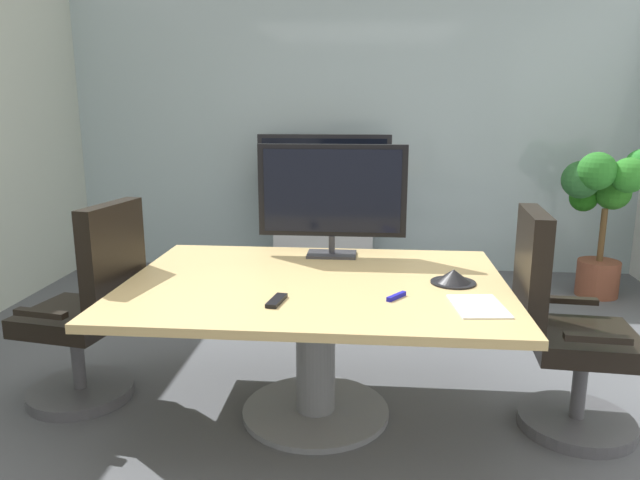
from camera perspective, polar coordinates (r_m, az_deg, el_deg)
The scene contains 12 objects.
ground_plane at distance 3.23m, azimuth 0.74°, elevation -16.31°, with size 6.79×6.79×0.00m, color #515459.
wall_back_glass_partition at distance 5.71m, azimuth 3.07°, elevation 10.65°, with size 5.40×0.10×2.69m, color #9EB2B7.
conference_table at distance 2.99m, azimuth -0.43°, elevation -7.02°, with size 1.87×1.37×0.72m.
office_chair_left at distance 3.40m, azimuth -21.25°, elevation -7.21°, with size 0.63×0.61×1.09m.
office_chair_right at distance 3.14m, azimuth 22.31°, elevation -8.94°, with size 0.61×0.59×1.09m.
tv_monitor at distance 3.36m, azimuth 1.17°, elevation 4.46°, with size 0.84×0.18×0.64m.
wall_display_unit at distance 5.48m, azimuth 0.41°, elevation 1.02°, with size 1.20×0.36×1.31m.
potted_plant at distance 5.33m, azimuth 25.63°, elevation 3.37°, with size 0.73×0.61×1.23m.
conference_phone at distance 2.96m, azimuth 12.70°, elevation -3.50°, with size 0.22×0.22×0.07m.
remote_control at distance 2.63m, azimuth -4.19°, elevation -5.82°, with size 0.05×0.17×0.02m, color black.
whiteboard_marker at distance 2.70m, azimuth 7.35°, elevation -5.39°, with size 0.13×0.02×0.02m, color #1919A5.
paper_notepad at distance 2.66m, azimuth 14.98°, elevation -6.17°, with size 0.21×0.30×0.01m, color white.
Camera 1 is at (0.21, -2.81, 1.58)m, focal length 33.30 mm.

